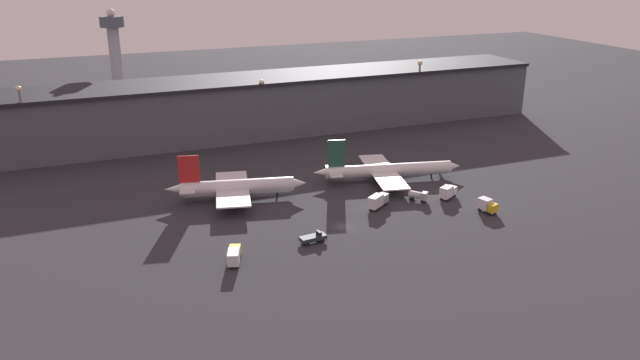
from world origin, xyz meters
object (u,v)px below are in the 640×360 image
airplane_0 (236,187)px  service_vehicle_1 (234,255)px  service_vehicle_0 (448,192)px  service_vehicle_3 (313,238)px  airplane_1 (387,170)px  service_vehicle_4 (378,201)px  control_tower (115,55)px  service_vehicle_2 (487,205)px  service_vehicle_5 (418,196)px

airplane_0 → service_vehicle_1: size_ratio=4.88×
service_vehicle_0 → service_vehicle_3: bearing=165.5°
airplane_1 → service_vehicle_4: bearing=-111.2°
service_vehicle_3 → control_tower: 140.90m
service_vehicle_4 → service_vehicle_2: bearing=-61.9°
airplane_0 → service_vehicle_3: size_ratio=5.88×
airplane_1 → service_vehicle_5: bearing=-76.6°
airplane_0 → control_tower: size_ratio=0.88×
service_vehicle_1 → airplane_1: bearing=-39.3°
service_vehicle_0 → service_vehicle_4: bearing=147.1°
service_vehicle_5 → service_vehicle_1: bearing=-112.6°
airplane_1 → airplane_0: bearing=-169.2°
service_vehicle_0 → service_vehicle_2: (3.91, -11.64, -0.05)m
airplane_1 → service_vehicle_1: bearing=-135.4°
service_vehicle_1 → control_tower: 141.12m
service_vehicle_0 → control_tower: bearing=90.4°
service_vehicle_0 → service_vehicle_1: bearing=163.7°
service_vehicle_4 → service_vehicle_5: (11.99, 0.12, -0.45)m
service_vehicle_5 → service_vehicle_3: bearing=-108.7°
airplane_1 → control_tower: size_ratio=1.03×
service_vehicle_3 → service_vehicle_4: size_ratio=0.86×
service_vehicle_4 → service_vehicle_0: bearing=-37.3°
airplane_0 → airplane_1: 43.79m
service_vehicle_3 → control_tower: size_ratio=0.15×
service_vehicle_0 → service_vehicle_5: service_vehicle_0 is taller
service_vehicle_4 → service_vehicle_5: size_ratio=1.46×
service_vehicle_0 → service_vehicle_4: service_vehicle_4 is taller
service_vehicle_0 → service_vehicle_2: size_ratio=1.15×
service_vehicle_0 → airplane_1: bearing=84.7°
control_tower → airplane_1: bearing=-59.4°
control_tower → service_vehicle_1: bearing=-86.2°
service_vehicle_4 → service_vehicle_3: bearing=175.3°
airplane_0 → service_vehicle_0: 55.93m
service_vehicle_2 → service_vehicle_5: bearing=-150.9°
service_vehicle_1 → service_vehicle_2: size_ratio=1.42×
airplane_1 → service_vehicle_2: airplane_1 is taller
airplane_0 → airplane_1: size_ratio=0.86×
airplane_0 → service_vehicle_5: airplane_0 is taller
airplane_0 → service_vehicle_4: airplane_0 is taller
airplane_0 → airplane_1: airplane_0 is taller
service_vehicle_2 → service_vehicle_5: service_vehicle_2 is taller
service_vehicle_0 → control_tower: size_ratio=0.15×
airplane_1 → service_vehicle_3: airplane_1 is taller
service_vehicle_2 → service_vehicle_3: size_ratio=0.85×
service_vehicle_1 → airplane_0: bearing=3.2°
service_vehicle_0 → service_vehicle_1: (-61.90, -14.31, -0.12)m
service_vehicle_1 → control_tower: control_tower is taller
service_vehicle_0 → service_vehicle_5: size_ratio=1.23×
airplane_0 → airplane_1: bearing=10.8°
service_vehicle_1 → control_tower: (-9.23, 139.03, 22.42)m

